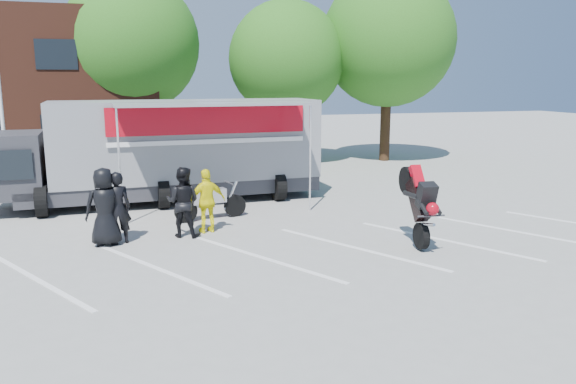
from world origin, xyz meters
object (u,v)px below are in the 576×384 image
stunt_bike_rider (408,242)px  spectator_leather_b (117,208)px  tree_left (131,44)px  parked_motorcycle (211,219)px  spectator_leather_c (183,202)px  flagpole (4,47)px  spectator_hivis (207,201)px  tree_mid (286,59)px  transporter_truck (175,201)px  tree_right (388,40)px  spectator_leather_a (105,207)px

stunt_bike_rider → spectator_leather_b: bearing=168.7°
spectator_leather_b → tree_left: bearing=-98.3°
parked_motorcycle → spectator_leather_c: spectator_leather_c is taller
flagpole → spectator_leather_b: bearing=-64.1°
spectator_hivis → tree_left: bearing=-95.3°
tree_mid → spectator_leather_c: size_ratio=4.21×
parked_motorcycle → stunt_bike_rider: bearing=-142.7°
tree_left → spectator_leather_c: tree_left is taller
transporter_truck → spectator_hivis: spectator_hivis is taller
tree_left → parked_motorcycle: bearing=-81.4°
tree_mid → spectator_hivis: tree_mid is taller
spectator_leather_b → spectator_hivis: size_ratio=1.06×
tree_mid → spectator_hivis: 13.43m
tree_left → stunt_bike_rider: size_ratio=4.05×
tree_mid → parked_motorcycle: size_ratio=3.47×
tree_mid → spectator_leather_c: bearing=-118.3°
transporter_truck → flagpole: bearing=154.4°
parked_motorcycle → stunt_bike_rider: stunt_bike_rider is taller
transporter_truck → tree_right: bearing=29.4°
spectator_leather_a → spectator_leather_c: size_ratio=1.06×
tree_left → stunt_bike_rider: (6.04, -14.87, -5.57)m
tree_right → spectator_leather_c: (-11.29, -11.20, -4.96)m
flagpole → tree_mid: size_ratio=1.04×
flagpole → stunt_bike_rider: flagpole is taller
flagpole → spectator_leather_a: bearing=-66.3°
spectator_leather_b → spectator_leather_c: (1.63, 0.17, 0.01)m
tree_right → spectator_hivis: bearing=-134.1°
stunt_bike_rider → spectator_leather_c: 5.83m
parked_motorcycle → spectator_leather_a: 3.54m
flagpole → spectator_leather_a: flagpole is taller
tree_right → spectator_leather_b: size_ratio=5.04×
stunt_bike_rider → spectator_leather_c: bearing=162.6°
spectator_leather_a → tree_mid: bearing=-129.2°
spectator_leather_c → tree_mid: bearing=-94.0°
parked_motorcycle → spectator_leather_b: spectator_leather_b is taller
parked_motorcycle → spectator_hivis: (-0.31, -1.38, 0.85)m
stunt_bike_rider → spectator_hivis: 5.32m
flagpole → transporter_truck: size_ratio=0.76×
tree_left → spectator_leather_b: 13.72m
flagpole → spectator_leather_c: bearing=-53.5°
parked_motorcycle → tree_left: bearing=-3.4°
tree_mid → tree_right: (5.00, -0.50, 0.93)m
spectator_leather_b → stunt_bike_rider: bearing=159.7°
flagpole → stunt_bike_rider: bearing=-40.8°
tree_left → parked_motorcycle: tree_left is taller
transporter_truck → parked_motorcycle: bearing=-76.8°
tree_mid → parked_motorcycle: bearing=-117.8°
transporter_truck → spectator_hivis: (0.46, -4.22, 0.85)m
tree_right → spectator_leather_a: tree_right is taller
spectator_leather_c → spectator_leather_b: bearing=30.3°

